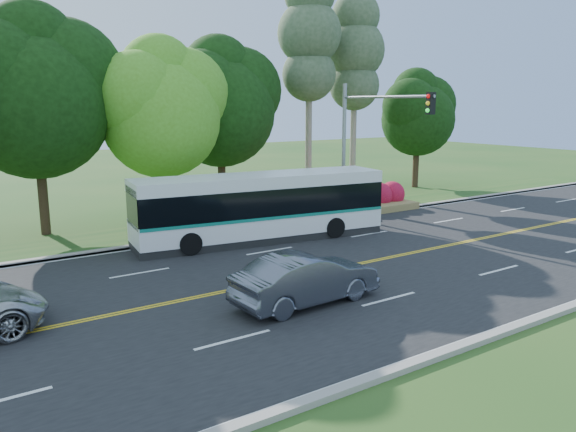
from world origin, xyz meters
TOP-DOWN VIEW (x-y plane):
  - ground at (0.00, 0.00)m, footprint 120.00×120.00m
  - road at (0.00, 0.00)m, footprint 60.00×14.00m
  - curb_north at (0.00, 7.15)m, footprint 60.00×0.30m
  - curb_south at (0.00, -7.15)m, footprint 60.00×0.30m
  - grass_verge at (0.00, 9.00)m, footprint 60.00×4.00m
  - lane_markings at (-0.09, 0.00)m, footprint 57.60×13.82m
  - tree_row at (-5.15, 12.13)m, footprint 44.70×9.10m
  - bougainvillea_hedge at (7.18, 8.15)m, footprint 9.50×2.25m
  - traffic_signal at (6.49, 5.40)m, footprint 0.42×6.10m
  - transit_bus at (0.22, 5.35)m, footprint 11.43×3.87m
  - sedan at (-2.85, -2.35)m, footprint 4.77×1.87m

SIDE VIEW (x-z plane):
  - ground at x=0.00m, z-range 0.00..0.00m
  - road at x=0.00m, z-range 0.00..0.02m
  - lane_markings at x=-0.09m, z-range 0.02..0.02m
  - grass_verge at x=0.00m, z-range 0.00..0.10m
  - curb_north at x=0.00m, z-range 0.00..0.15m
  - curb_south at x=0.00m, z-range 0.00..0.15m
  - bougainvillea_hedge at x=7.18m, z-range -0.03..1.47m
  - sedan at x=-2.85m, z-range 0.02..1.57m
  - transit_bus at x=0.22m, z-range 0.01..2.94m
  - traffic_signal at x=6.49m, z-range 1.17..8.17m
  - tree_row at x=-5.15m, z-range -0.19..13.65m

